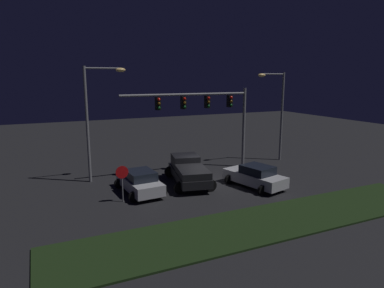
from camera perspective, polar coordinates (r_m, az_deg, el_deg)
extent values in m
plane|color=black|center=(24.37, 1.81, -6.48)|extent=(80.00, 80.00, 0.00)
cube|color=black|center=(18.38, 12.59, -12.59)|extent=(22.13, 4.01, 0.10)
cube|color=black|center=(23.97, -0.54, -5.09)|extent=(3.06, 5.69, 0.55)
cube|color=black|center=(24.91, -1.13, -2.81)|extent=(2.19, 2.23, 0.85)
cube|color=black|center=(24.88, -1.13, -2.52)|extent=(2.03, 1.85, 0.51)
cube|color=black|center=(22.82, 0.05, -4.62)|extent=(2.49, 3.35, 0.45)
cylinder|color=black|center=(25.70, -3.73, -4.64)|extent=(0.80, 0.22, 0.80)
cylinder|color=black|center=(26.09, 0.75, -4.38)|extent=(0.80, 0.22, 0.80)
cylinder|color=black|center=(22.04, -2.06, -7.32)|extent=(0.80, 0.22, 0.80)
cylinder|color=black|center=(22.50, 3.13, -6.94)|extent=(0.80, 0.22, 0.80)
cube|color=#B7B7BC|center=(23.77, 10.37, -5.58)|extent=(2.80, 4.70, 0.70)
cube|color=black|center=(23.44, 10.88, -4.25)|extent=(2.03, 2.32, 0.55)
cylinder|color=black|center=(24.18, 6.22, -5.90)|extent=(0.64, 0.22, 0.64)
cylinder|color=black|center=(25.46, 9.17, -5.10)|extent=(0.64, 0.22, 0.64)
cylinder|color=black|center=(22.27, 11.69, -7.57)|extent=(0.64, 0.22, 0.64)
cylinder|color=black|center=(23.65, 14.57, -6.58)|extent=(0.64, 0.22, 0.64)
cube|color=#B7B7BC|center=(22.47, -8.76, -6.52)|extent=(2.09, 4.51, 0.70)
cube|color=black|center=(22.06, -8.58, -5.14)|extent=(1.73, 2.10, 0.55)
cylinder|color=black|center=(23.65, -12.09, -6.48)|extent=(0.64, 0.22, 0.64)
cylinder|color=black|center=(24.19, -7.90, -5.93)|extent=(0.64, 0.22, 0.64)
cylinder|color=black|center=(20.93, -9.71, -8.71)|extent=(0.64, 0.22, 0.64)
cylinder|color=black|center=(21.55, -5.04, -8.00)|extent=(0.64, 0.22, 0.64)
cylinder|color=slate|center=(28.41, 8.63, 2.65)|extent=(0.24, 0.24, 6.50)
cylinder|color=slate|center=(25.68, -0.84, 8.28)|extent=(10.20, 0.18, 0.18)
cube|color=black|center=(27.43, 6.30, 7.14)|extent=(0.32, 0.44, 0.95)
sphere|color=red|center=(27.21, 6.56, 7.73)|extent=(0.22, 0.22, 0.22)
sphere|color=#59380A|center=(27.23, 6.55, 7.10)|extent=(0.22, 0.22, 0.22)
sphere|color=#0C4719|center=(27.25, 6.54, 6.47)|extent=(0.22, 0.22, 0.22)
cube|color=black|center=(26.45, 2.55, 7.05)|extent=(0.32, 0.44, 0.95)
sphere|color=red|center=(26.23, 2.79, 7.67)|extent=(0.22, 0.22, 0.22)
sphere|color=#59380A|center=(26.25, 2.79, 7.02)|extent=(0.22, 0.22, 0.22)
sphere|color=#0C4719|center=(26.27, 2.78, 6.36)|extent=(0.22, 0.22, 0.22)
cube|color=black|center=(25.60, -1.46, 6.92)|extent=(0.32, 0.44, 0.95)
sphere|color=red|center=(25.37, -1.25, 7.57)|extent=(0.22, 0.22, 0.22)
sphere|color=#59380A|center=(25.39, -1.25, 6.89)|extent=(0.22, 0.22, 0.22)
sphere|color=#0C4719|center=(25.41, -1.25, 6.22)|extent=(0.22, 0.22, 0.22)
cube|color=black|center=(24.88, -5.72, 6.75)|extent=(0.32, 0.44, 0.95)
sphere|color=red|center=(24.64, -5.55, 7.41)|extent=(0.22, 0.22, 0.22)
sphere|color=#59380A|center=(24.66, -5.54, 6.72)|extent=(0.22, 0.22, 0.22)
sphere|color=#0C4719|center=(24.68, -5.53, 6.02)|extent=(0.22, 0.22, 0.22)
cylinder|color=slate|center=(24.82, -17.08, 2.96)|extent=(0.20, 0.20, 8.11)
cylinder|color=slate|center=(24.81, -14.71, 12.14)|extent=(2.48, 0.12, 0.12)
ellipsoid|color=#F9CC72|center=(25.06, -11.85, 12.02)|extent=(0.70, 0.44, 0.30)
cylinder|color=slate|center=(31.38, 14.75, 4.37)|extent=(0.20, 0.20, 7.78)
cylinder|color=slate|center=(30.46, 13.37, 11.29)|extent=(2.32, 0.12, 0.12)
ellipsoid|color=#F9CC72|center=(29.76, 11.57, 11.19)|extent=(0.70, 0.44, 0.30)
cylinder|color=slate|center=(20.84, -11.55, -6.61)|extent=(0.07, 0.07, 2.20)
cylinder|color=#B20C0F|center=(20.60, -11.61, -4.64)|extent=(0.76, 0.03, 0.76)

